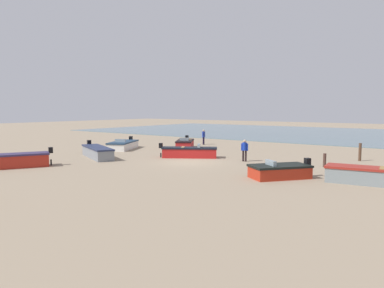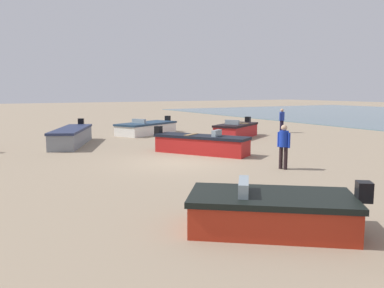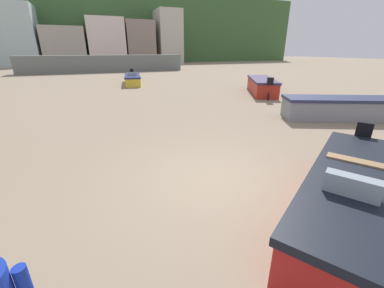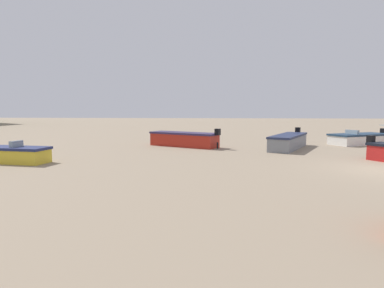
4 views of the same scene
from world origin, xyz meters
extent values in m
plane|color=gray|center=(0.00, 0.00, 0.00)|extent=(160.00, 160.00, 0.00)
cube|color=#B12B17|center=(-7.85, 1.95, 0.32)|extent=(3.23, 3.53, 0.63)
cube|color=black|center=(-7.85, 1.95, 0.69)|extent=(3.35, 3.66, 0.12)
cube|color=black|center=(-8.93, 0.54, 0.87)|extent=(0.42, 0.42, 0.40)
cylinder|color=black|center=(-8.93, 0.54, 0.16)|extent=(0.14, 0.14, 0.32)
cube|color=#8C9EA8|center=(-7.50, 2.40, 0.89)|extent=(0.89, 0.75, 0.28)
cube|color=white|center=(10.21, -2.93, 0.32)|extent=(3.46, 4.56, 0.64)
cube|color=#1F3750|center=(10.21, -2.93, 0.70)|extent=(3.58, 4.68, 0.12)
cube|color=black|center=(11.27, -4.98, 0.88)|extent=(0.41, 0.40, 0.40)
cylinder|color=black|center=(11.27, -4.98, 0.16)|extent=(0.13, 0.13, 0.32)
cube|color=#8C9EA8|center=(9.87, -2.27, 0.90)|extent=(0.99, 0.64, 0.28)
cube|color=#B42123|center=(5.75, -6.90, 0.36)|extent=(3.05, 3.74, 0.72)
cube|color=black|center=(5.75, -6.90, 0.78)|extent=(3.17, 3.87, 0.12)
cube|color=black|center=(6.76, -8.55, 0.96)|extent=(0.42, 0.41, 0.40)
cylinder|color=black|center=(6.76, -8.55, 0.18)|extent=(0.14, 0.14, 0.36)
cube|color=#8C9EA8|center=(5.43, -6.38, 0.98)|extent=(0.83, 0.62, 0.28)
cube|color=olive|center=(5.98, -7.28, 0.83)|extent=(1.16, 0.84, 0.08)
cube|color=#B21D1C|center=(1.43, -1.90, 0.36)|extent=(4.21, 3.23, 0.71)
cube|color=black|center=(1.43, -1.90, 0.77)|extent=(4.34, 3.35, 0.12)
cube|color=black|center=(3.38, -0.66, 0.95)|extent=(0.41, 0.42, 0.40)
cylinder|color=black|center=(3.38, -0.66, 0.18)|extent=(0.14, 0.14, 0.36)
cube|color=#8C9EA8|center=(0.80, -2.30, 0.97)|extent=(0.53, 0.67, 0.28)
cube|color=olive|center=(1.88, -1.62, 0.82)|extent=(0.71, 0.93, 0.08)
cube|color=gray|center=(7.25, 2.56, 0.38)|extent=(5.09, 3.22, 0.76)
cube|color=#242C4C|center=(7.25, 2.56, 0.82)|extent=(5.22, 3.33, 0.12)
cube|color=black|center=(9.71, 1.44, 1.00)|extent=(0.39, 0.41, 0.40)
cylinder|color=black|center=(9.71, 1.44, 0.19)|extent=(0.13, 0.13, 0.38)
cylinder|color=black|center=(6.60, -11.37, 0.41)|extent=(0.17, 0.17, 0.82)
cylinder|color=black|center=(6.55, -11.18, 0.41)|extent=(0.17, 0.17, 0.82)
cylinder|color=#203596|center=(6.58, -11.27, 1.11)|extent=(0.42, 0.42, 0.58)
cylinder|color=#203596|center=(6.64, -11.48, 1.07)|extent=(0.11, 0.11, 0.54)
cylinder|color=#203596|center=(6.52, -11.06, 1.07)|extent=(0.11, 0.11, 0.54)
sphere|color=tan|center=(6.58, -11.27, 1.51)|extent=(0.27, 0.27, 0.22)
cylinder|color=black|center=(-3.19, -2.70, 0.41)|extent=(0.17, 0.17, 0.82)
cylinder|color=black|center=(-3.00, -2.65, 0.41)|extent=(0.17, 0.17, 0.82)
cylinder|color=#1630A7|center=(-3.09, -2.67, 1.11)|extent=(0.41, 0.41, 0.58)
cylinder|color=#1630A7|center=(-3.31, -2.73, 1.07)|extent=(0.11, 0.11, 0.54)
cylinder|color=#1630A7|center=(-2.88, -2.62, 1.07)|extent=(0.11, 0.11, 0.54)
sphere|color=tan|center=(-3.09, -2.67, 1.51)|extent=(0.27, 0.27, 0.22)
camera|label=1|loc=(-16.11, 21.41, 3.95)|focal=34.47mm
camera|label=2|loc=(-13.93, 7.22, 2.85)|focal=37.36mm
camera|label=3|loc=(-2.24, -4.14, 2.68)|focal=22.59mm
camera|label=4|loc=(-13.47, 6.81, 2.43)|focal=30.50mm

